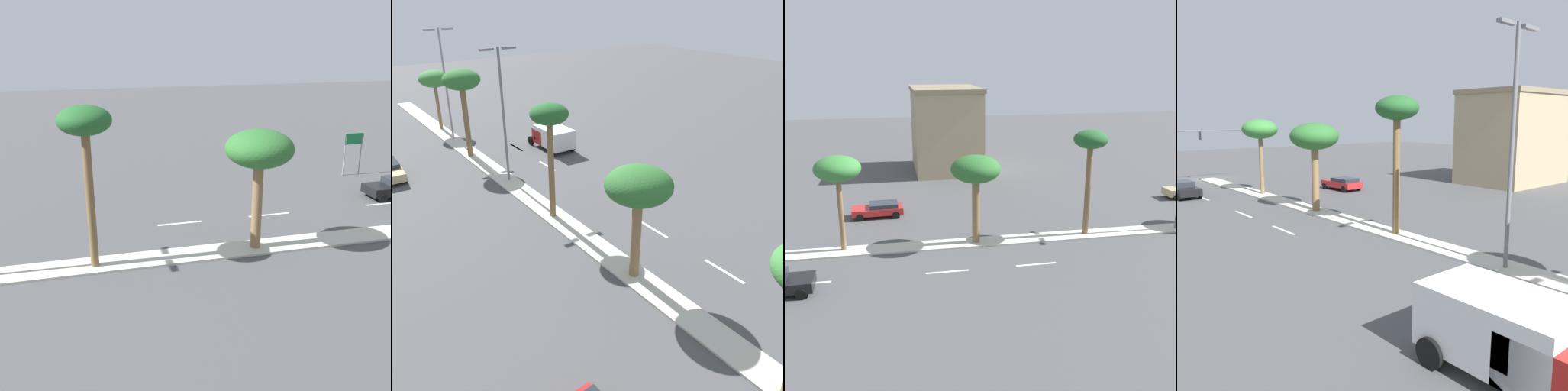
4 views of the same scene
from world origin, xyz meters
TOP-DOWN VIEW (x-y plane):
  - ground_plane at (0.00, 28.57)m, footprint 160.00×160.00m
  - median_curb at (0.00, 36.73)m, footprint 1.80×73.47m
  - lane_stripe_near at (4.54, 12.25)m, footprint 0.20×2.80m
  - lane_stripe_front at (4.54, 20.88)m, footprint 0.20×2.80m
  - lane_stripe_right at (4.54, 26.86)m, footprint 0.20×2.80m
  - directional_road_sign at (11.46, 10.70)m, footprint 0.10×1.65m
  - palm_tree_center at (-0.01, 23.60)m, footprint 3.59×3.59m
  - palm_tree_far at (-0.10, 32.28)m, footprint 2.54×2.54m

SIDE VIEW (x-z plane):
  - ground_plane at x=0.00m, z-range 0.00..0.00m
  - lane_stripe_near at x=4.54m, z-range 0.00..0.01m
  - lane_stripe_front at x=4.54m, z-range 0.00..0.01m
  - lane_stripe_right at x=4.54m, z-range 0.00..0.01m
  - median_curb at x=0.00m, z-range 0.00..0.12m
  - directional_road_sign at x=11.46m, z-range 0.82..4.33m
  - palm_tree_center at x=-0.01m, z-range 2.23..8.75m
  - palm_tree_far at x=-0.10m, z-range 3.00..11.09m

